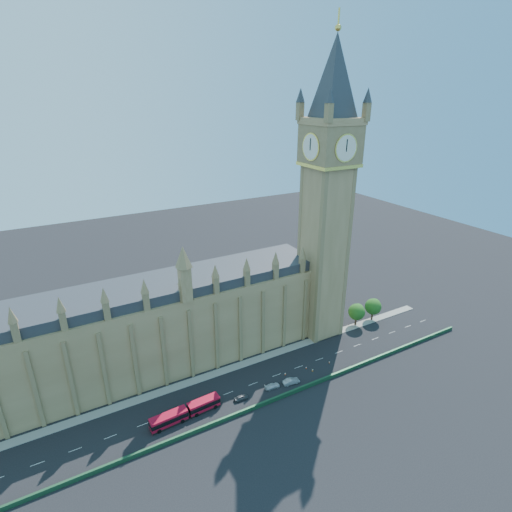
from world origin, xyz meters
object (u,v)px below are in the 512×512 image
car_silver (291,381)px  car_white (272,386)px  car_grey (241,398)px  red_bus (186,412)px

car_silver → car_white: 5.86m
car_grey → car_silver: (15.71, -1.18, 0.14)m
car_silver → car_white: size_ratio=1.11×
red_bus → car_white: bearing=-6.3°
red_bus → car_grey: size_ratio=4.75×
car_silver → car_white: (-5.75, 1.10, -0.17)m
red_bus → car_silver: red_bus is taller
red_bus → car_silver: bearing=-7.7°
car_grey → car_silver: 15.76m
car_silver → car_grey: bearing=92.4°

